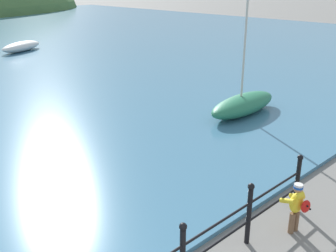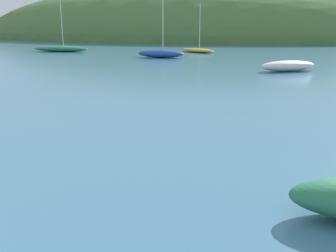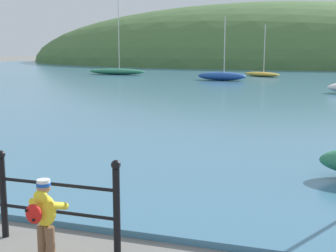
{
  "view_description": "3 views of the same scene",
  "coord_description": "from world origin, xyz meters",
  "px_view_note": "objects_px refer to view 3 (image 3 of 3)",
  "views": [
    {
      "loc": [
        -1.8,
        -1.77,
        4.46
      ],
      "look_at": [
        4.18,
        4.45,
        1.23
      ],
      "focal_mm": 42.0,
      "sensor_mm": 36.0,
      "label": 1
    },
    {
      "loc": [
        6.58,
        0.07,
        2.93
      ],
      "look_at": [
        5.3,
        6.73,
        1.09
      ],
      "focal_mm": 42.0,
      "sensor_mm": 36.0,
      "label": 2
    },
    {
      "loc": [
        7.33,
        -3.53,
        2.58
      ],
      "look_at": [
        4.92,
        3.69,
        1.26
      ],
      "focal_mm": 50.0,
      "sensor_mm": 36.0,
      "label": 3
    }
  ],
  "objects_px": {
    "child_in_coat": "(44,212)",
    "boat_white_sailboat": "(117,71)",
    "boat_red_dinghy": "(222,76)",
    "boat_mid_harbor": "(262,74)"
  },
  "relations": [
    {
      "from": "boat_white_sailboat",
      "to": "boat_red_dinghy",
      "type": "relative_size",
      "value": 1.37
    },
    {
      "from": "child_in_coat",
      "to": "boat_white_sailboat",
      "type": "distance_m",
      "value": 35.47
    },
    {
      "from": "boat_red_dinghy",
      "to": "boat_mid_harbor",
      "type": "distance_m",
      "value": 5.76
    },
    {
      "from": "boat_mid_harbor",
      "to": "boat_white_sailboat",
      "type": "bearing_deg",
      "value": -173.56
    },
    {
      "from": "boat_white_sailboat",
      "to": "boat_mid_harbor",
      "type": "bearing_deg",
      "value": 6.44
    },
    {
      "from": "child_in_coat",
      "to": "boat_red_dinghy",
      "type": "xyz_separation_m",
      "value": [
        -3.9,
        28.67,
        -0.19
      ]
    },
    {
      "from": "boat_red_dinghy",
      "to": "boat_mid_harbor",
      "type": "relative_size",
      "value": 1.09
    },
    {
      "from": "boat_red_dinghy",
      "to": "child_in_coat",
      "type": "bearing_deg",
      "value": -82.25
    },
    {
      "from": "boat_white_sailboat",
      "to": "boat_red_dinghy",
      "type": "xyz_separation_m",
      "value": [
        10.08,
        -3.93,
        0.04
      ]
    },
    {
      "from": "child_in_coat",
      "to": "boat_white_sailboat",
      "type": "bearing_deg",
      "value": 113.22
    }
  ]
}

